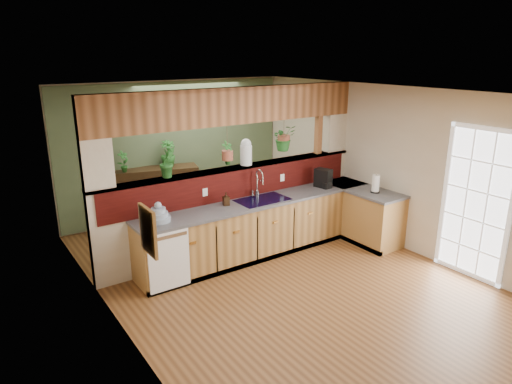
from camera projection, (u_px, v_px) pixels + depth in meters
ground at (287, 281)px, 6.44m from camera, size 4.60×7.00×0.01m
ceiling at (292, 94)px, 5.67m from camera, size 4.60×7.00×0.01m
wall_back at (177, 149)px, 8.82m from camera, size 4.60×0.02×2.60m
wall_left at (119, 230)px, 4.82m from camera, size 0.02×7.00×2.60m
wall_right at (402, 169)px, 7.30m from camera, size 0.02×7.00×2.60m
pass_through_partition at (237, 179)px, 7.17m from camera, size 4.60×0.21×2.60m
pass_through_ledge at (236, 168)px, 7.10m from camera, size 4.60×0.21×0.04m
header_beam at (235, 106)px, 6.82m from camera, size 4.60×0.15×0.55m
sage_backwall at (177, 149)px, 8.80m from camera, size 4.55×0.02×2.55m
countertop at (295, 221)px, 7.45m from camera, size 4.14×1.52×0.90m
dishwasher at (169, 261)px, 6.03m from camera, size 0.58×0.03×0.82m
navy_sink at (262, 205)px, 7.10m from camera, size 0.82×0.50×0.18m
french_door at (475, 206)px, 6.33m from camera, size 0.06×1.02×2.16m
framed_print at (148, 231)px, 4.13m from camera, size 0.04×0.35×0.45m
faucet at (258, 182)px, 7.15m from camera, size 0.20×0.20×0.45m
dish_stack at (159, 215)px, 6.16m from camera, size 0.32×0.32×0.28m
soap_dispenser at (226, 199)px, 6.80m from camera, size 0.11×0.11×0.20m
coffee_maker at (324, 179)px, 7.69m from camera, size 0.17×0.28×0.32m
paper_towel at (376, 184)px, 7.41m from camera, size 0.15×0.15×0.31m
glass_jar at (246, 152)px, 7.14m from camera, size 0.19×0.19×0.42m
ledge_plant_left at (168, 162)px, 6.42m from camera, size 0.26×0.22×0.44m
hanging_plant_a at (227, 145)px, 6.91m from camera, size 0.21×0.17×0.54m
hanging_plant_b at (284, 127)px, 7.44m from camera, size 0.44×0.39×0.55m
shelving_console at (153, 197)px, 8.51m from camera, size 1.73×0.87×1.11m
shelf_plant_a at (123, 162)px, 8.02m from camera, size 0.24×0.20×0.39m
shelf_plant_b at (168, 153)px, 8.46m from camera, size 0.29×0.29×0.48m
floor_plant at (269, 198)px, 8.83m from camera, size 0.71×0.63×0.76m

